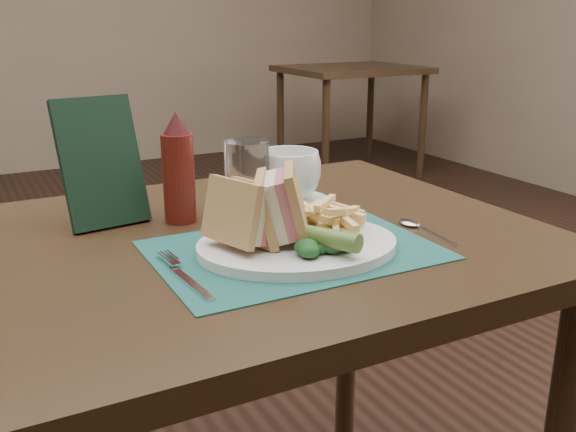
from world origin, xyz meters
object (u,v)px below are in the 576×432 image
Objects in this scene: table_bg_right at (350,121)px; saucer at (289,202)px; plate at (297,245)px; sandwich_half_a at (231,215)px; placemat at (293,250)px; check_presenter at (101,162)px; drinking_glass at (247,178)px; table_main at (261,429)px; sandwich_half_b at (268,205)px; ketchup_bottle at (178,168)px; coffee_cup at (289,175)px.

saucer is at bearing -125.22° from table_bg_right.
sandwich_half_a is (-0.10, 0.01, 0.06)m from plate.
placemat is 0.36m from check_presenter.
check_presenter is at bearing -129.97° from table_bg_right.
table_bg_right is 3.58m from check_presenter.
table_bg_right is 6.00× the size of saucer.
check_presenter is (-0.12, 0.26, 0.04)m from sandwich_half_a.
drinking_glass is (-0.09, -0.01, 0.06)m from saucer.
drinking_glass is at bearing 74.44° from table_main.
sandwich_half_b is 0.84× the size of drinking_glass.
ketchup_bottle reaches higher than placemat.
coffee_cup is (0.20, 0.21, -0.01)m from sandwich_half_a.
sandwich_half_b is (-0.02, -0.09, 0.45)m from table_main.
saucer is (0.11, 0.22, -0.00)m from plate.
sandwich_half_a reaches higher than coffee_cup.
table_main is at bearing 103.70° from sandwich_half_b.
ketchup_bottle is (-0.10, 0.22, 0.09)m from placemat.
table_main is 7.73× the size of coffee_cup.
drinking_glass is at bearing -170.78° from coffee_cup.
table_bg_right is at bearing 54.78° from saucer.
ketchup_bottle reaches higher than sandwich_half_a.
table_main is at bearing -135.95° from coffee_cup.
sandwich_half_a is (-0.10, 0.01, 0.07)m from placemat.
saucer is at bearing 76.12° from plate.
placemat is at bearing -124.64° from table_bg_right.
table_bg_right is 7.73× the size of coffee_cup.
drinking_glass is at bearing -170.78° from saucer.
saucer is at bearing -16.51° from check_presenter.
drinking_glass is at bearing -23.12° from check_presenter.
saucer is at bearing 44.05° from table_main.
plate is 0.25m from saucer.
sandwich_half_a is at bearing 176.71° from placemat.
plate is 2.58× the size of coffee_cup.
table_bg_right is 3.41m from coffee_cup.
saucer reaches higher than placemat.
sandwich_half_b is at bearing -71.23° from ketchup_bottle.
ketchup_bottle is (-2.16, -2.77, 0.47)m from table_bg_right.
sandwich_half_b reaches higher than plate.
sandwich_half_a is 0.46× the size of check_presenter.
table_main is at bearing -46.49° from check_presenter.
sandwich_half_a is (-0.09, -0.10, 0.44)m from table_main.
table_main is 4.84× the size of ketchup_bottle.
table_main is 0.46m from sandwich_half_a.
coffee_cup is (0.12, 0.12, 0.43)m from table_main.
coffee_cup is at bearing -125.22° from table_bg_right.
plate is 2.31× the size of drinking_glass.
plate reaches higher than saucer.
check_presenter is at bearing 95.84° from sandwich_half_a.
table_main is at bearing 29.64° from sandwich_half_a.
ketchup_bottle is at bearing 72.54° from sandwich_half_a.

